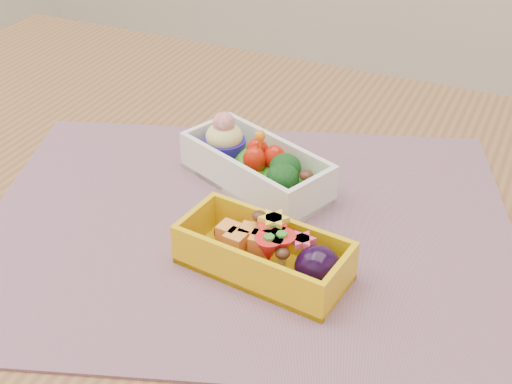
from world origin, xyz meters
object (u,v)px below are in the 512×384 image
at_px(table, 261,309).
at_px(placemat, 247,227).
at_px(bento_white, 256,166).
at_px(bento_yellow, 267,253).

xyz_separation_m(table, placemat, (-0.01, -0.00, 0.10)).
distance_m(bento_white, bento_yellow, 0.14).
bearing_deg(bento_white, placemat, -49.95).
bearing_deg(table, placemat, -173.36).
height_order(placemat, bento_white, bento_white).
bearing_deg(placemat, table, 6.64).
bearing_deg(table, bento_white, 118.81).
xyz_separation_m(placemat, bento_white, (-0.02, 0.07, 0.02)).
relative_size(table, bento_white, 6.93).
bearing_deg(bento_white, bento_yellow, -39.46).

